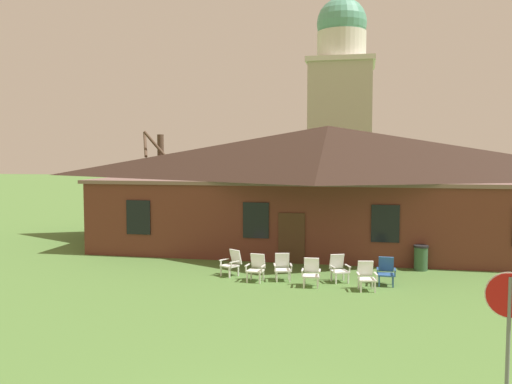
% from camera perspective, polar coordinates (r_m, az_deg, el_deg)
% --- Properties ---
extents(brick_building, '(21.84, 10.40, 5.93)m').
position_cam_1_polar(brick_building, '(26.46, 7.76, 0.85)').
color(brick_building, brown).
rests_on(brick_building, ground).
extents(dome_tower, '(5.18, 5.18, 17.54)m').
position_cam_1_polar(dome_tower, '(42.43, 9.17, 8.71)').
color(dome_tower, '#BCB29E').
rests_on(dome_tower, ground).
extents(stop_sign, '(0.79, 0.22, 2.51)m').
position_cam_1_polar(stop_sign, '(10.18, 25.76, -11.81)').
color(stop_sign, slate).
rests_on(stop_sign, ground).
extents(lawn_chair_by_porch, '(0.84, 0.87, 0.96)m').
position_cam_1_polar(lawn_chair_by_porch, '(19.74, -2.61, -7.62)').
color(lawn_chair_by_porch, white).
rests_on(lawn_chair_by_porch, ground).
extents(lawn_chair_near_door, '(0.69, 0.72, 0.96)m').
position_cam_1_polar(lawn_chair_near_door, '(18.91, 0.04, -8.13)').
color(lawn_chair_near_door, silver).
rests_on(lawn_chair_near_door, ground).
extents(lawn_chair_left_end, '(0.73, 0.78, 0.96)m').
position_cam_1_polar(lawn_chair_left_end, '(19.05, 2.89, -8.05)').
color(lawn_chair_left_end, white).
rests_on(lawn_chair_left_end, ground).
extents(lawn_chair_middle, '(0.66, 0.69, 0.96)m').
position_cam_1_polar(lawn_chair_middle, '(18.27, 6.01, -8.59)').
color(lawn_chair_middle, white).
rests_on(lawn_chair_middle, ground).
extents(lawn_chair_right_end, '(0.80, 0.84, 0.96)m').
position_cam_1_polar(lawn_chair_right_end, '(19.04, 8.94, -8.09)').
color(lawn_chair_right_end, white).
rests_on(lawn_chair_right_end, ground).
extents(lawn_chair_far_side, '(0.71, 0.75, 0.96)m').
position_cam_1_polar(lawn_chair_far_side, '(18.05, 11.86, -8.81)').
color(lawn_chair_far_side, white).
rests_on(lawn_chair_far_side, ground).
extents(lawn_chair_under_eave, '(0.65, 0.68, 0.96)m').
position_cam_1_polar(lawn_chair_under_eave, '(18.89, 13.93, -8.27)').
color(lawn_chair_under_eave, '#2D5693').
rests_on(lawn_chair_under_eave, ground).
extents(bare_tree_beside_building, '(2.04, 1.78, 5.79)m').
position_cam_1_polar(bare_tree_beside_building, '(29.76, -10.35, 1.32)').
color(bare_tree_beside_building, brown).
rests_on(bare_tree_beside_building, ground).
extents(trash_bin, '(0.56, 0.56, 0.98)m').
position_cam_1_polar(trash_bin, '(21.56, 17.44, -6.81)').
color(trash_bin, '#335638').
rests_on(trash_bin, ground).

